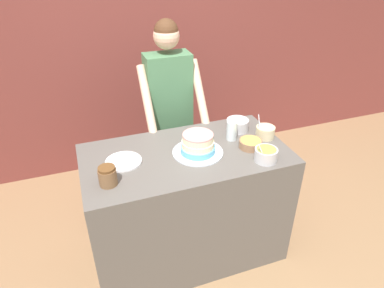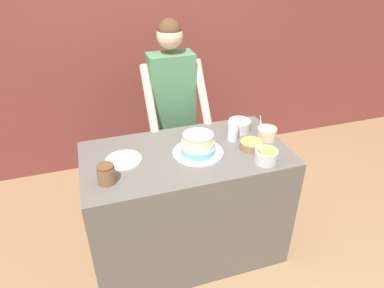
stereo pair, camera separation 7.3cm
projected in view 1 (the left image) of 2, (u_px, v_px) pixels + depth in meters
ground_plane at (203, 285)px, 2.57m from camera, size 14.00×14.00×0.00m
wall_back at (137, 47)px, 3.42m from camera, size 10.00×0.05×2.60m
counter at (186, 205)px, 2.64m from camera, size 1.45×0.76×0.95m
person_baker at (169, 100)px, 2.91m from camera, size 0.51×0.47×1.72m
cake at (198, 145)px, 2.36m from camera, size 0.36×0.36×0.15m
frosting_bowl_white at (238, 124)px, 2.66m from camera, size 0.17×0.17×0.09m
frosting_bowl_yellow at (250, 143)px, 2.44m from camera, size 0.17×0.17×0.06m
frosting_bowl_pink at (265, 132)px, 2.56m from camera, size 0.14×0.14×0.18m
frosting_bowl_olive at (266, 154)px, 2.29m from camera, size 0.15×0.15×0.14m
drinking_glass at (232, 131)px, 2.52m from camera, size 0.08×0.08×0.14m
ceramic_plate at (124, 161)px, 2.29m from camera, size 0.24×0.24×0.01m
stoneware_jar at (108, 176)px, 2.06m from camera, size 0.11×0.11×0.13m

